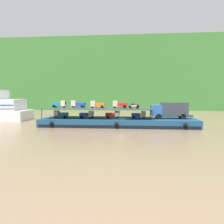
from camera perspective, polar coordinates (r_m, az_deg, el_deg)
name	(u,v)px	position (r m, az deg, el deg)	size (l,w,h in m)	color
ground_plane	(118,126)	(45.61, 1.53, -3.40)	(400.00, 400.00, 0.00)	#7F664C
hillside_far_bank	(129,72)	(110.67, 4.12, 9.74)	(146.47, 38.26, 30.05)	#387533
cargo_barge	(118,122)	(45.50, 1.53, -2.46)	(29.61, 8.51, 1.50)	navy
covered_lorry	(170,110)	(45.75, 13.91, 0.53)	(7.93, 2.57, 3.10)	#285BA3
cargo_rack	(99,108)	(45.74, -3.21, 0.94)	(20.41, 7.12, 2.00)	#383D47
mini_truck_lower_stern	(61,114)	(47.87, -12.33, -0.50)	(2.76, 1.23, 1.38)	teal
mini_truck_lower_aft	(87,114)	(46.15, -6.10, -0.60)	(2.77, 1.25, 1.38)	#1E47B7
mini_truck_lower_mid	(113,114)	(45.93, 0.22, -0.59)	(2.76, 1.24, 1.38)	red
mini_truck_lower_fore	(139,115)	(45.34, 6.57, -0.68)	(2.79, 1.29, 1.38)	#1E47B7
mini_truck_upper_stern	(59,104)	(48.17, -12.66, 1.91)	(2.75, 1.22, 1.38)	teal
mini_truck_upper_mid	(78,104)	(47.12, -8.27, 1.92)	(2.75, 1.21, 1.38)	#1E47B7
mini_truck_upper_fore	(97,104)	(45.10, -3.56, 1.86)	(2.76, 1.24, 1.38)	orange
mini_truck_upper_bow	(120,104)	(44.91, 1.88, 1.85)	(2.75, 1.22, 1.38)	red
motorcycle_upper_port	(134,106)	(43.01, 5.27, 1.40)	(1.90, 0.55, 0.87)	black
motorcycle_upper_centre	(134,106)	(45.15, 5.42, 1.52)	(1.90, 0.55, 0.87)	black
motorcycle_upper_stbd	(134,105)	(47.28, 5.44, 1.63)	(1.90, 0.55, 0.87)	black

